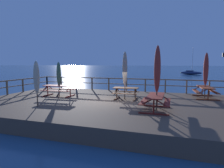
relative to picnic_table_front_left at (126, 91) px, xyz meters
name	(u,v)px	position (x,y,z in m)	size (l,w,h in m)	color
ground_plane	(108,112)	(-0.86, -1.05, -1.27)	(600.00, 600.00, 0.00)	navy
wooden_deck	(108,107)	(-0.86, -1.05, -0.91)	(16.28, 9.84, 0.72)	brown
railing_waterside_far	(127,82)	(-0.86, 3.72, 0.19)	(16.08, 0.10, 1.09)	brown
railing_side_left	(7,85)	(-8.85, -1.05, 0.19)	(0.10, 9.64, 1.09)	brown
picnic_table_front_left	(126,91)	(0.00, 0.00, 0.00)	(1.68, 1.48, 0.78)	brown
picnic_table_front_right	(205,90)	(5.03, 2.10, 0.02)	(1.55, 2.25, 0.78)	#993819
picnic_table_mid_centre	(59,88)	(-4.93, -0.25, 0.02)	(2.25, 1.54, 0.78)	maroon
picnic_table_back_right	(156,99)	(2.15, -2.57, 0.02)	(1.40, 2.09, 0.78)	maroon
patio_umbrella_short_back	(125,69)	(-0.06, -0.07, 1.43)	(0.32, 0.32, 3.11)	#4C3828
patio_umbrella_tall_back_left	(206,69)	(5.02, 2.12, 1.40)	(0.32, 0.32, 3.06)	#4C3828
patio_umbrella_tall_front	(59,74)	(-4.93, -0.19, 1.01)	(0.32, 0.32, 2.46)	#4C3828
patio_umbrella_tall_back_right	(157,69)	(2.20, -2.55, 1.50)	(0.32, 0.32, 3.21)	#4C3828
patio_umbrella_tall_mid_right	(36,78)	(-4.05, -3.65, 1.03)	(0.32, 0.32, 2.48)	#4C3828
sailboat_distant	(191,73)	(7.43, 47.03, -0.76)	(6.21, 3.64, 7.72)	navy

